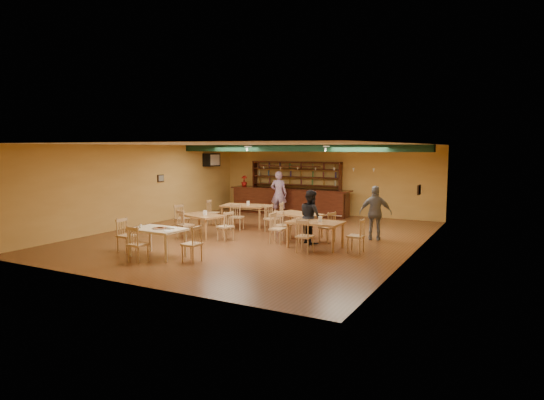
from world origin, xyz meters
The scene contains 23 objects.
floor centered at (0.00, 0.00, 0.00)m, with size 12.00×12.00×0.00m, color brown.
ceiling_beam centered at (0.00, 2.80, 2.87)m, with size 10.00×0.30×0.25m, color black.
track_rail_left centered at (-1.80, 3.40, 2.94)m, with size 0.05×2.50×0.05m, color silver.
track_rail_right centered at (1.40, 3.40, 2.94)m, with size 0.05×2.50×0.05m, color silver.
ac_unit centered at (-4.80, 4.20, 2.35)m, with size 0.34×0.70×0.48m, color silver.
picture_left centered at (-4.97, 1.00, 1.70)m, with size 0.04×0.34×0.28m, color black.
picture_right centered at (4.97, 0.50, 1.70)m, with size 0.04×0.34×0.28m, color black.
bar_counter centered at (-1.37, 5.15, 0.56)m, with size 5.51×0.85×1.13m, color black.
back_bar_hutch centered at (-1.37, 5.78, 1.14)m, with size 4.26×0.40×2.28m, color black.
poinsettia centered at (-3.67, 5.15, 1.38)m, with size 0.28×0.28×0.49m, color #B61510.
dining_table_a centered at (-1.42, 1.45, 0.40)m, with size 1.60×0.96×0.80m, color #9E6638.
dining_table_b centered at (1.16, 0.59, 0.38)m, with size 1.54×0.92×0.77m, color #9E6638.
dining_table_c centered at (-1.63, -0.83, 0.36)m, with size 1.43×0.86×0.71m, color #9E6638.
dining_table_d centered at (2.33, -0.76, 0.39)m, with size 1.55×0.93×0.77m, color #9E6638.
near_table centered at (-0.95, -3.74, 0.38)m, with size 1.42×0.91×0.76m, color beige.
pizza_tray centered at (-0.84, -3.74, 0.77)m, with size 0.40×0.40×0.01m, color silver.
parmesan_shaker centered at (-1.40, -3.90, 0.81)m, with size 0.07×0.07×0.11m, color #EAE5C6.
napkin_stack centered at (-0.59, -3.54, 0.77)m, with size 0.20×0.15×0.03m, color white.
pizza_server centered at (-0.69, -3.69, 0.78)m, with size 0.32×0.09×0.00m, color silver.
side_plate centered at (-0.39, -3.95, 0.77)m, with size 0.22×0.22×0.01m, color white.
patron_bar centered at (-1.47, 4.33, 0.96)m, with size 0.70×0.46×1.92m, color #85489C.
patron_right_a centered at (1.96, -0.21, 0.81)m, with size 0.79×0.62×1.63m, color black.
patron_right_b centered at (3.53, 1.24, 0.85)m, with size 1.00×0.42×1.71m, color slate.
Camera 1 is at (7.50, -13.14, 2.88)m, focal length 30.98 mm.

